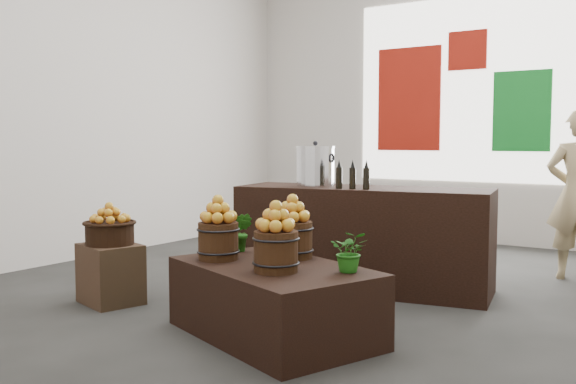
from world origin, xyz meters
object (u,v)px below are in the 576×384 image
Objects in this scene: display_table at (274,301)px; stock_pot_left at (315,167)px; crate at (111,274)px; wicker_basket at (110,234)px; counter at (363,238)px.

stock_pot_left is (-0.60, 1.53, 0.84)m from display_table.
crate is 1.25× the size of wicker_basket.
wicker_basket is 1.13× the size of stock_pot_left.
crate is 0.34× the size of display_table.
display_table is at bearing -95.33° from counter.
display_table is (1.63, -0.00, 0.00)m from crate.
counter is at bearing 115.74° from display_table.
crate is at bearing -143.22° from counter.
wicker_basket is at bearing -159.41° from display_table.
display_table is 1.63m from counter.
stock_pot_left is at bearing 180.00° from counter.
display_table is 0.63× the size of counter.
wicker_basket is at bearing -143.22° from counter.
crate is 0.33m from wicker_basket.
crate is 2.03m from stock_pot_left.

